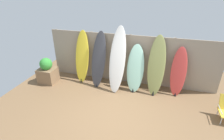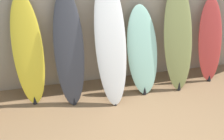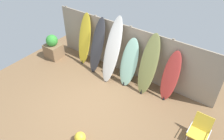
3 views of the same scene
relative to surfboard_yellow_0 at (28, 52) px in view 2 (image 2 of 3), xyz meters
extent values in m
cube|color=gray|center=(1.70, 0.33, -0.03)|extent=(6.08, 0.04, 1.80)
cylinder|color=gray|center=(0.26, 0.37, -0.03)|extent=(0.10, 0.10, 1.80)
cylinder|color=gray|center=(1.70, 0.37, -0.03)|extent=(0.10, 0.10, 1.80)
cylinder|color=gray|center=(3.14, 0.37, -0.03)|extent=(0.10, 0.10, 1.80)
ellipsoid|color=yellow|center=(0.00, 0.00, 0.01)|extent=(0.54, 0.59, 1.88)
cone|color=black|center=(0.00, -0.24, -0.85)|extent=(0.08, 0.08, 0.15)
ellipsoid|color=#38383D|center=(0.68, -0.10, 0.03)|extent=(0.54, 0.73, 1.92)
cone|color=black|center=(0.68, -0.41, -0.86)|extent=(0.08, 0.08, 0.13)
ellipsoid|color=white|center=(1.39, -0.19, 0.14)|extent=(0.54, 0.89, 2.14)
cone|color=black|center=(1.39, -0.57, -0.86)|extent=(0.08, 0.08, 0.12)
ellipsoid|color=#9ED6BC|center=(2.00, -0.10, -0.15)|extent=(0.61, 0.67, 1.56)
cone|color=black|center=(2.00, -0.37, -0.85)|extent=(0.08, 0.08, 0.14)
ellipsoid|color=olive|center=(2.67, -0.08, 0.03)|extent=(0.55, 0.71, 1.92)
cone|color=black|center=(2.67, -0.38, -0.84)|extent=(0.08, 0.08, 0.17)
ellipsoid|color=#D13D38|center=(3.38, 0.00, -0.14)|extent=(0.49, 0.52, 1.59)
cone|color=black|center=(3.38, -0.21, -0.86)|extent=(0.08, 0.08, 0.11)
camera|label=1|loc=(2.70, -5.42, 2.42)|focal=28.00mm
camera|label=2|loc=(0.39, -4.86, 2.50)|focal=50.00mm
camera|label=3|loc=(4.93, -5.11, 3.92)|focal=35.00mm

